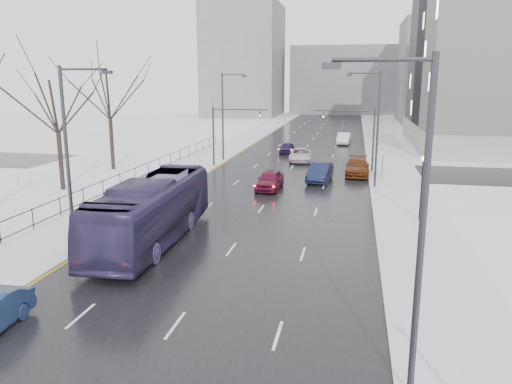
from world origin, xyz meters
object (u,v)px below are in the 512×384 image
Objects in this scene: no_uturn_sign at (383,156)px; sedan_right_distant at (344,138)px; mast_signal_right at (363,132)px; streetlight_l_near at (71,151)px; streetlight_r_mid at (375,124)px; sedan_center_far at (287,148)px; sedan_center_near at (270,180)px; tree_park_d at (63,191)px; streetlight_l_far at (225,112)px; tree_park_e at (114,170)px; sedan_right_cross at (301,155)px; mast_signal_left at (223,129)px; sedan_right_near at (320,172)px; lamppost_r_mid at (422,178)px; streetlight_r_near at (414,218)px; sedan_right_far at (357,167)px; bus at (152,211)px.

no_uturn_sign is 0.54× the size of sedan_right_distant.
streetlight_l_near is at bearing -118.96° from mast_signal_right.
streetlight_r_mid reaches higher than sedan_center_far.
sedan_center_near is (-8.67, -2.27, -4.76)m from streetlight_r_mid.
streetlight_l_near is at bearing -101.44° from sedan_right_distant.
streetlight_l_near reaches higher than sedan_center_near.
streetlight_l_near reaches higher than tree_park_d.
tree_park_e is at bearing -141.43° from streetlight_l_far.
sedan_right_distant is at bearing 70.86° from sedan_right_cross.
streetlight_l_far is at bearing 101.87° from mast_signal_left.
streetlight_l_near is 32.03m from mast_signal_right.
sedan_right_near is at bearing 20.64° from tree_park_d.
sedan_right_distant is (22.77, 36.15, 0.86)m from tree_park_d.
sedan_center_far is at bearing 49.94° from streetlight_l_far.
sedan_center_far is (-2.42, 6.22, -0.07)m from sedan_right_cross.
sedan_center_far is at bearing -119.49° from sedan_right_distant.
sedan_center_near is at bearing -127.31° from mast_signal_right.
no_uturn_sign is (1.87, -4.00, -1.81)m from mast_signal_right.
sedan_right_cross is at bearing 133.37° from no_uturn_sign.
tree_park_d is at bearing 124.53° from streetlight_l_near.
tree_park_d is 1.25× the size of streetlight_l_far.
streetlight_l_near and streetlight_l_far have the same top height.
streetlight_l_far is 2.08× the size of sedan_center_near.
lamppost_r_mid is 32.21m from sedan_center_far.
sedan_center_near is (7.67, -14.27, -4.76)m from streetlight_l_far.
streetlight_r_near is 1.77× the size of sedan_right_far.
streetlight_l_near is at bearing -119.25° from sedan_right_far.
sedan_right_distant is (13.14, 50.15, -4.76)m from streetlight_l_near.
no_uturn_sign is (1.03, 4.00, -3.32)m from streetlight_r_mid.
sedan_center_far is at bearing 113.71° from lamppost_r_mid.
streetlight_l_near is (-16.33, 10.00, 0.00)m from streetlight_r_near.
streetlight_r_near is (25.97, -24.00, 5.62)m from tree_park_d.
bus reaches higher than sedan_right_far.
no_uturn_sign is (1.03, 34.00, -3.32)m from streetlight_r_near.
sedan_center_near is at bearing -131.50° from sedan_right_far.
no_uturn_sign is at bearing -54.23° from sedan_center_far.
tree_park_e is at bearing 127.79° from streetlight_r_near.
sedan_right_near is at bearing -160.89° from no_uturn_sign.
streetlight_l_far is at bearing 94.77° from bus.
sedan_right_far is 24.43m from sedan_right_distant.
mast_signal_left is 12.75m from sedan_center_near.
bus is at bearing -115.60° from sedan_right_far.
tree_park_d is at bearing -126.80° from mast_signal_left.
tree_park_e is 20.86m from sedan_right_cross.
streetlight_r_near is at bearing -84.30° from sedan_right_cross.
streetlight_l_near reaches higher than mast_signal_right.
bus is 15.89m from sedan_center_near.
tree_park_d reaches higher than sedan_center_far.
streetlight_l_far is at bearing 158.72° from sedan_right_far.
bus is at bearing -104.14° from sedan_right_cross.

